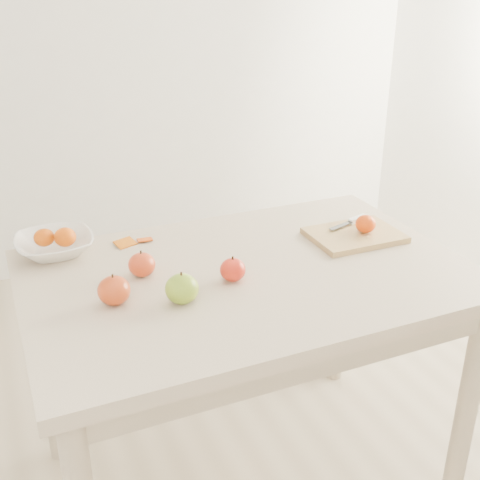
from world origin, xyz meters
name	(u,v)px	position (x,y,z in m)	size (l,w,h in m)	color
ground	(246,475)	(0.00, 0.00, 0.00)	(3.50, 3.50, 0.00)	#C6B293
table	(247,301)	(0.00, 0.00, 0.65)	(1.20, 0.80, 0.75)	beige
cutting_board	(354,235)	(0.39, 0.07, 0.76)	(0.27, 0.20, 0.02)	tan
board_tangerine	(366,224)	(0.42, 0.06, 0.80)	(0.06, 0.06, 0.05)	#D34707
fruit_bowl	(55,245)	(-0.47, 0.32, 0.78)	(0.22, 0.22, 0.05)	white
bowl_tangerine_near	(44,237)	(-0.49, 0.33, 0.80)	(0.06, 0.06, 0.05)	orange
bowl_tangerine_far	(65,237)	(-0.44, 0.30, 0.80)	(0.06, 0.06, 0.06)	#E55408
orange_peel_a	(125,244)	(-0.27, 0.30, 0.75)	(0.06, 0.04, 0.00)	#C65E0E
orange_peel_b	(145,240)	(-0.21, 0.30, 0.75)	(0.04, 0.04, 0.00)	#D84D0F
paring_knife	(355,220)	(0.44, 0.14, 0.78)	(0.17, 0.07, 0.01)	white
apple_green	(182,289)	(-0.22, -0.09, 0.79)	(0.08, 0.08, 0.08)	#538815
apple_red_e	(233,270)	(-0.06, -0.04, 0.78)	(0.07, 0.07, 0.06)	#A40412
apple_red_a	(142,265)	(-0.27, 0.08, 0.78)	(0.07, 0.07, 0.07)	#900404
apple_red_d	(114,290)	(-0.37, -0.03, 0.79)	(0.08, 0.08, 0.07)	maroon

